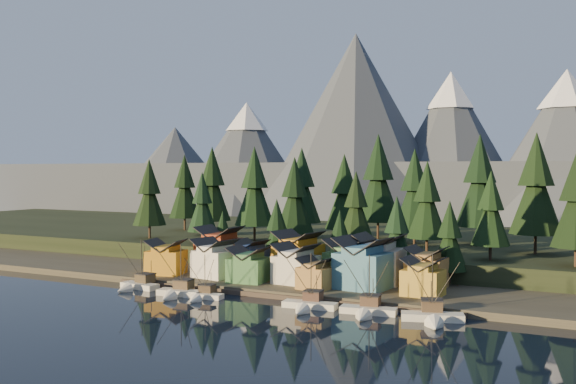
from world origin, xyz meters
The scene contains 44 objects.
ground centered at (0.00, 0.00, 0.00)m, with size 500.00×500.00×0.00m, color black.
shore_strip centered at (0.00, 40.00, 0.75)m, with size 400.00×50.00×1.50m, color #383429.
hillside centered at (0.00, 90.00, 3.00)m, with size 420.00×100.00×6.00m, color black.
dock centered at (0.00, 16.50, 0.50)m, with size 80.00×4.00×1.00m, color #453A31.
mountain_ridge centered at (-4.20, 213.59, 26.06)m, with size 560.00×190.00×90.00m.
boat_0 centered at (-31.61, 10.14, 2.41)m, with size 9.69×10.39×12.10m.
boat_1 centered at (-18.54, 7.64, 2.40)m, with size 10.17×10.85×12.24m.
boat_2 centered at (-12.41, 7.81, 1.94)m, with size 8.63×9.24×10.07m.
boat_4 centered at (11.24, 9.00, 2.15)m, with size 11.09×11.89×11.74m.
boat_5 centered at (23.00, 9.57, 2.26)m, with size 11.03×11.76×12.09m.
boat_6 centered at (35.15, 9.69, 2.44)m, with size 11.68×12.21×12.90m.
house_front_0 centered at (-33.11, 22.75, 5.85)m, with size 9.87×9.54×8.29m.
house_front_1 centered at (-20.07, 24.36, 6.23)m, with size 9.79×9.50×9.00m.
house_front_2 centered at (-9.93, 22.64, 5.62)m, with size 8.72×8.78×7.85m.
house_front_3 centered at (0.43, 25.72, 6.13)m, with size 9.43×9.06×8.82m.
house_front_4 centered at (7.08, 21.79, 5.00)m, with size 7.20×7.66×6.67m.
house_front_5 centered at (15.90, 26.27, 7.22)m, with size 11.34×10.50×10.88m.
house_front_6 centered at (29.26, 24.77, 5.48)m, with size 7.96×7.57×7.58m.
house_back_0 centered at (-25.51, 34.64, 7.22)m, with size 10.61×10.24×10.89m.
house_back_1 centered at (-15.73, 33.35, 5.76)m, with size 7.96×8.04×8.11m.
house_back_2 centered at (-3.65, 35.15, 7.06)m, with size 11.11×10.41×10.59m.
house_back_3 centered at (10.43, 32.41, 6.58)m, with size 10.67×9.79×9.67m.
house_back_4 centered at (16.88, 34.40, 7.19)m, with size 10.12×9.73×10.84m.
house_back_5 centered at (27.62, 33.50, 6.08)m, with size 8.11×8.20×8.73m.
tree_hill_0 centered at (-62.00, 52.00, 19.10)m, with size 10.28×10.28×23.96m.
tree_hill_1 centered at (-50.00, 68.00, 21.33)m, with size 12.03×12.03×28.04m.
tree_hill_2 centered at (-40.00, 48.00, 16.98)m, with size 8.63×8.63×20.10m.
tree_hill_3 centered at (-30.00, 60.00, 21.04)m, with size 11.81×11.81×27.50m.
tree_hill_4 centered at (-22.00, 75.00, 21.04)m, with size 11.81×11.81×27.51m.
tree_hill_5 centered at (-12.00, 50.00, 19.18)m, with size 10.35×10.35×24.12m.
tree_hill_6 centered at (-4.00, 65.00, 19.74)m, with size 10.79×10.79×25.14m.
tree_hill_7 centered at (6.00, 48.00, 17.16)m, with size 8.76×8.76×20.42m.
tree_hill_8 centered at (14.00, 72.00, 20.54)m, with size 11.42×11.42×26.59m.
tree_hill_9 centered at (22.00, 55.00, 18.55)m, with size 9.86×9.86×22.96m.
tree_hill_10 centered at (30.00, 80.00, 22.70)m, with size 13.11×13.11×30.55m.
tree_hill_11 centered at (38.00, 50.00, 17.23)m, with size 8.82×8.82×20.54m.
tree_hill_12 centered at (46.00, 66.00, 22.37)m, with size 12.85×12.85×29.94m.
tree_hill_15 centered at (0.00, 82.00, 23.20)m, with size 13.51×13.51×31.47m.
tree_hill_16 centered at (-68.00, 78.00, 20.18)m, with size 11.13×11.13×25.94m.
tree_shore_0 centered at (-28.00, 40.00, 9.42)m, with size 6.23×6.23×14.51m.
tree_shore_1 centered at (-12.00, 40.00, 11.32)m, with size 7.72×7.72×17.97m.
tree_shore_2 centered at (5.00, 40.00, 10.07)m, with size 6.74×6.74×15.70m.
tree_shore_3 centered at (19.00, 40.00, 12.06)m, with size 8.30×8.30×19.34m.
tree_shore_4 centered at (31.00, 40.00, 11.59)m, with size 7.93×7.93×18.47m.
Camera 1 is at (63.16, -100.94, 26.69)m, focal length 40.00 mm.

